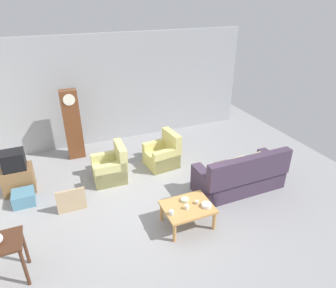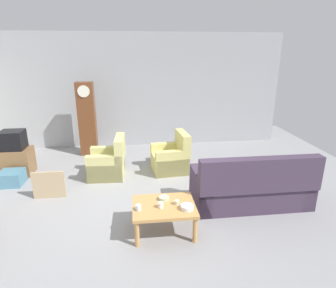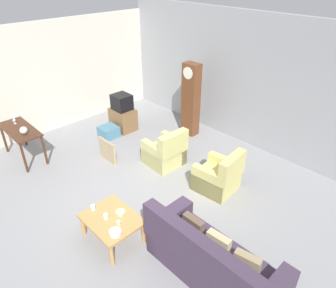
{
  "view_description": "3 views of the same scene",
  "coord_description": "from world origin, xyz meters",
  "px_view_note": "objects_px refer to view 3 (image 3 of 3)",
  "views": [
    {
      "loc": [
        -1.82,
        -5.02,
        4.19
      ],
      "look_at": [
        0.59,
        0.75,
        1.0
      ],
      "focal_mm": 31.93,
      "sensor_mm": 36.0,
      "label": 1
    },
    {
      "loc": [
        -0.05,
        -4.71,
        2.71
      ],
      "look_at": [
        0.58,
        0.74,
        0.9
      ],
      "focal_mm": 30.45,
      "sensor_mm": 36.0,
      "label": 2
    },
    {
      "loc": [
        3.7,
        -2.83,
        4.14
      ],
      "look_at": [
        -0.03,
        0.76,
        1.06
      ],
      "focal_mm": 33.13,
      "sensor_mm": 36.0,
      "label": 3
    }
  ],
  "objects_px": {
    "coffee_table_wood": "(112,221)",
    "cup_blue_rimmed": "(93,207)",
    "glass_dome_cloche": "(24,130)",
    "framed_picture_leaning": "(107,151)",
    "storage_box_blue": "(109,132)",
    "wine_glass_mid": "(14,119)",
    "tv_crt": "(122,102)",
    "bowl_shallow_green": "(120,213)",
    "bowl_white_stacked": "(115,233)",
    "wine_glass_tall": "(13,116)",
    "armchair_olive_near": "(165,153)",
    "cup_white_porcelain": "(106,216)",
    "grandfather_clock": "(191,100)",
    "armchair_olive_far": "(219,177)",
    "tv_stand_cabinet": "(123,119)",
    "cup_cream_tall": "(118,223)",
    "couch_floral": "(212,262)",
    "console_table_dark": "(21,133)"
  },
  "relations": [
    {
      "from": "armchair_olive_near",
      "to": "cup_white_porcelain",
      "type": "xyz_separation_m",
      "value": [
        0.97,
        -2.27,
        0.19
      ]
    },
    {
      "from": "tv_crt",
      "to": "bowl_shallow_green",
      "type": "distance_m",
      "value": 3.96
    },
    {
      "from": "cup_blue_rimmed",
      "to": "cup_cream_tall",
      "type": "relative_size",
      "value": 1.15
    },
    {
      "from": "cup_blue_rimmed",
      "to": "bowl_white_stacked",
      "type": "xyz_separation_m",
      "value": [
        0.72,
        -0.05,
        -0.01
      ]
    },
    {
      "from": "framed_picture_leaning",
      "to": "tv_stand_cabinet",
      "type": "bearing_deg",
      "value": 129.97
    },
    {
      "from": "tv_stand_cabinet",
      "to": "bowl_shallow_green",
      "type": "height_order",
      "value": "tv_stand_cabinet"
    },
    {
      "from": "glass_dome_cloche",
      "to": "cup_blue_rimmed",
      "type": "height_order",
      "value": "glass_dome_cloche"
    },
    {
      "from": "armchair_olive_near",
      "to": "tv_crt",
      "type": "height_order",
      "value": "tv_crt"
    },
    {
      "from": "framed_picture_leaning",
      "to": "bowl_shallow_green",
      "type": "relative_size",
      "value": 3.58
    },
    {
      "from": "armchair_olive_far",
      "to": "couch_floral",
      "type": "bearing_deg",
      "value": -54.65
    },
    {
      "from": "tv_crt",
      "to": "storage_box_blue",
      "type": "xyz_separation_m",
      "value": [
        0.09,
        -0.56,
        -0.67
      ]
    },
    {
      "from": "cup_cream_tall",
      "to": "bowl_white_stacked",
      "type": "bearing_deg",
      "value": -49.57
    },
    {
      "from": "console_table_dark",
      "to": "armchair_olive_near",
      "type": "bearing_deg",
      "value": 41.55
    },
    {
      "from": "bowl_white_stacked",
      "to": "wine_glass_tall",
      "type": "distance_m",
      "value": 4.39
    },
    {
      "from": "armchair_olive_near",
      "to": "cup_blue_rimmed",
      "type": "bearing_deg",
      "value": -74.64
    },
    {
      "from": "framed_picture_leaning",
      "to": "armchair_olive_far",
      "type": "bearing_deg",
      "value": 22.46
    },
    {
      "from": "cup_white_porcelain",
      "to": "storage_box_blue",
      "type": "bearing_deg",
      "value": 145.22
    },
    {
      "from": "framed_picture_leaning",
      "to": "storage_box_blue",
      "type": "bearing_deg",
      "value": 144.47
    },
    {
      "from": "coffee_table_wood",
      "to": "glass_dome_cloche",
      "type": "height_order",
      "value": "glass_dome_cloche"
    },
    {
      "from": "glass_dome_cloche",
      "to": "wine_glass_tall",
      "type": "bearing_deg",
      "value": 175.12
    },
    {
      "from": "tv_crt",
      "to": "cup_blue_rimmed",
      "type": "xyz_separation_m",
      "value": [
        2.73,
        -2.66,
        -0.32
      ]
    },
    {
      "from": "grandfather_clock",
      "to": "storage_box_blue",
      "type": "relative_size",
      "value": 4.27
    },
    {
      "from": "wine_glass_mid",
      "to": "framed_picture_leaning",
      "type": "bearing_deg",
      "value": 36.42
    },
    {
      "from": "bowl_white_stacked",
      "to": "armchair_olive_far",
      "type": "bearing_deg",
      "value": 88.15
    },
    {
      "from": "couch_floral",
      "to": "wine_glass_mid",
      "type": "height_order",
      "value": "couch_floral"
    },
    {
      "from": "coffee_table_wood",
      "to": "wine_glass_mid",
      "type": "distance_m",
      "value": 3.91
    },
    {
      "from": "storage_box_blue",
      "to": "cup_cream_tall",
      "type": "distance_m",
      "value": 3.82
    },
    {
      "from": "bowl_white_stacked",
      "to": "wine_glass_tall",
      "type": "relative_size",
      "value": 1.04
    },
    {
      "from": "armchair_olive_far",
      "to": "wine_glass_tall",
      "type": "distance_m",
      "value": 5.06
    },
    {
      "from": "coffee_table_wood",
      "to": "grandfather_clock",
      "type": "relative_size",
      "value": 0.49
    },
    {
      "from": "grandfather_clock",
      "to": "bowl_white_stacked",
      "type": "relative_size",
      "value": 10.0
    },
    {
      "from": "tv_crt",
      "to": "glass_dome_cloche",
      "type": "bearing_deg",
      "value": -92.55
    },
    {
      "from": "wine_glass_mid",
      "to": "wine_glass_tall",
      "type": "bearing_deg",
      "value": 170.53
    },
    {
      "from": "cup_cream_tall",
      "to": "console_table_dark",
      "type": "bearing_deg",
      "value": -179.4
    },
    {
      "from": "cup_white_porcelain",
      "to": "wine_glass_tall",
      "type": "bearing_deg",
      "value": 178.75
    },
    {
      "from": "glass_dome_cloche",
      "to": "couch_floral",
      "type": "bearing_deg",
      "value": 7.51
    },
    {
      "from": "armchair_olive_far",
      "to": "bowl_shallow_green",
      "type": "distance_m",
      "value": 2.22
    },
    {
      "from": "coffee_table_wood",
      "to": "cup_blue_rimmed",
      "type": "bearing_deg",
      "value": -165.19
    },
    {
      "from": "armchair_olive_far",
      "to": "armchair_olive_near",
      "type": "bearing_deg",
      "value": -174.27
    },
    {
      "from": "couch_floral",
      "to": "cup_cream_tall",
      "type": "height_order",
      "value": "couch_floral"
    },
    {
      "from": "grandfather_clock",
      "to": "coffee_table_wood",
      "type": "bearing_deg",
      "value": -65.92
    },
    {
      "from": "armchair_olive_far",
      "to": "glass_dome_cloche",
      "type": "xyz_separation_m",
      "value": [
        -3.65,
        -2.4,
        0.57
      ]
    },
    {
      "from": "cup_blue_rimmed",
      "to": "bowl_white_stacked",
      "type": "relative_size",
      "value": 0.45
    },
    {
      "from": "grandfather_clock",
      "to": "wine_glass_mid",
      "type": "distance_m",
      "value": 4.34
    },
    {
      "from": "grandfather_clock",
      "to": "cup_cream_tall",
      "type": "relative_size",
      "value": 25.46
    },
    {
      "from": "couch_floral",
      "to": "tv_crt",
      "type": "relative_size",
      "value": 4.39
    },
    {
      "from": "tv_crt",
      "to": "cup_cream_tall",
      "type": "height_order",
      "value": "tv_crt"
    },
    {
      "from": "couch_floral",
      "to": "bowl_shallow_green",
      "type": "relative_size",
      "value": 12.55
    },
    {
      "from": "armchair_olive_far",
      "to": "cup_white_porcelain",
      "type": "relative_size",
      "value": 10.23
    },
    {
      "from": "couch_floral",
      "to": "coffee_table_wood",
      "type": "distance_m",
      "value": 1.76
    }
  ]
}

